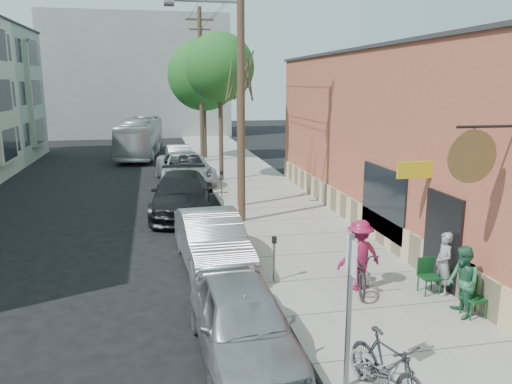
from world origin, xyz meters
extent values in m
plane|color=black|center=(0.00, 0.00, 0.00)|extent=(120.00, 120.00, 0.00)
cube|color=#9A978E|center=(4.25, 11.00, 0.07)|extent=(4.50, 58.00, 0.15)
cube|color=#AA553F|center=(9.00, 5.00, 3.25)|extent=(5.00, 20.00, 6.50)
cube|color=#2B2B2D|center=(9.00, 5.00, 6.55)|extent=(5.20, 20.20, 0.12)
cube|color=#D8BA87|center=(6.48, 5.00, 0.55)|extent=(0.10, 20.00, 1.10)
cube|color=black|center=(6.47, -1.00, 1.30)|extent=(0.10, 1.60, 2.60)
cube|color=black|center=(6.47, 2.50, 1.60)|extent=(0.08, 3.00, 2.20)
cylinder|color=brown|center=(5.55, -3.20, 3.90)|extent=(1.10, 0.06, 1.10)
cube|color=gold|center=(6.00, -0.20, 3.10)|extent=(1.00, 0.08, 0.45)
cube|color=#939D85|center=(-9.25, 26.00, 4.50)|extent=(1.10, 3.20, 7.00)
cube|color=#9D9D98|center=(-2.00, 42.00, 6.00)|extent=(18.00, 8.00, 12.00)
cube|color=slate|center=(2.35, -4.81, 1.55)|extent=(0.07, 0.07, 2.80)
cube|color=silver|center=(2.35, -4.81, 2.55)|extent=(0.02, 0.45, 0.60)
cylinder|color=slate|center=(2.25, 0.12, 0.70)|extent=(0.06, 0.06, 1.10)
cylinder|color=black|center=(2.25, 0.12, 1.30)|extent=(0.14, 0.14, 0.18)
cylinder|color=slate|center=(2.25, 10.46, 0.70)|extent=(0.06, 0.06, 1.10)
cylinder|color=black|center=(2.25, 10.46, 1.30)|extent=(0.14, 0.14, 0.18)
cylinder|color=#503A28|center=(2.45, 6.21, 5.15)|extent=(0.28, 0.28, 10.00)
cylinder|color=slate|center=(-0.05, 6.21, 8.05)|extent=(0.35, 0.24, 0.24)
cylinder|color=#503A28|center=(2.45, 21.64, 5.15)|extent=(0.28, 0.28, 10.00)
cube|color=#503A28|center=(2.45, 21.64, 9.35)|extent=(1.80, 0.12, 0.12)
cube|color=#503A28|center=(2.45, 21.64, 8.75)|extent=(1.40, 0.10, 0.10)
cylinder|color=#44392C|center=(2.80, 8.63, 2.55)|extent=(0.24, 0.24, 4.80)
cylinder|color=#44392C|center=(2.80, 14.64, 2.98)|extent=(0.24, 0.24, 5.66)
sphere|color=#246624|center=(2.80, 14.64, 6.16)|extent=(3.62, 3.62, 3.62)
cylinder|color=#44392C|center=(2.80, 23.18, 2.86)|extent=(0.24, 0.24, 5.42)
sphere|color=#246624|center=(2.80, 23.18, 5.91)|extent=(4.95, 4.95, 4.95)
imported|color=gray|center=(6.20, -1.56, 0.95)|extent=(0.45, 0.63, 1.61)
imported|color=#296747|center=(5.92, -2.76, 0.97)|extent=(0.76, 0.90, 1.65)
imported|color=maroon|center=(4.25, -0.85, 1.07)|extent=(1.27, 0.84, 1.84)
imported|color=black|center=(4.25, -0.85, 0.71)|extent=(1.25, 2.25, 1.12)
imported|color=black|center=(2.91, -5.22, 0.72)|extent=(1.04, 1.96, 1.13)
imported|color=slate|center=(2.76, -5.12, 0.57)|extent=(0.78, 1.66, 0.84)
imported|color=#989A9F|center=(0.80, -3.26, 0.77)|extent=(1.95, 4.56, 1.53)
imported|color=#989A9F|center=(0.80, 1.93, 0.80)|extent=(2.03, 4.98, 1.61)
imported|color=black|center=(0.27, 8.29, 0.84)|extent=(2.93, 5.99, 1.68)
imported|color=#B8BAC1|center=(0.80, 14.70, 0.84)|extent=(3.08, 6.17, 1.68)
imported|color=#B7BCC0|center=(0.80, 20.33, 0.70)|extent=(1.74, 4.31, 1.39)
imported|color=silver|center=(-1.74, 25.79, 1.41)|extent=(3.37, 10.29, 2.81)
camera|label=1|loc=(-0.76, -12.14, 5.36)|focal=35.00mm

